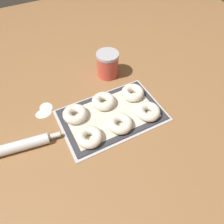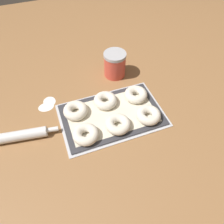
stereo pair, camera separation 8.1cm
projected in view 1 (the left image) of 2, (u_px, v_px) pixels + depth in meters
The scene contains 13 objects.
ground_plane at pixel (112, 116), 1.04m from camera, with size 2.80×2.80×0.00m, color olive.
baking_tray at pixel (112, 116), 1.03m from camera, with size 0.48×0.31×0.01m.
baking_mat at pixel (112, 115), 1.03m from camera, with size 0.46×0.29×0.00m.
bagel_front_left at pixel (89, 137), 0.92m from camera, with size 0.11×0.11×0.04m.
bagel_front_center at pixel (120, 123), 0.97m from camera, with size 0.11×0.11×0.04m.
bagel_front_right at pixel (148, 112), 1.01m from camera, with size 0.11×0.11×0.04m.
bagel_back_left at pixel (75, 114), 1.00m from camera, with size 0.11×0.11×0.04m.
bagel_back_center at pixel (103, 101), 1.05m from camera, with size 0.11×0.11×0.04m.
bagel_back_right at pixel (133, 93), 1.09m from camera, with size 0.11×0.11×0.04m.
flour_canister at pixel (108, 64), 1.18m from camera, with size 0.12×0.12×0.14m.
rolling_pin at pixel (5, 150), 0.89m from camera, with size 0.45×0.10×0.05m.
flour_patch_near at pixel (43, 113), 1.05m from camera, with size 0.08×0.06×0.00m.
flour_patch_far at pixel (46, 107), 1.07m from camera, with size 0.06×0.07×0.00m.
Camera 1 is at (-0.30, -0.58, 0.81)m, focal length 35.00 mm.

